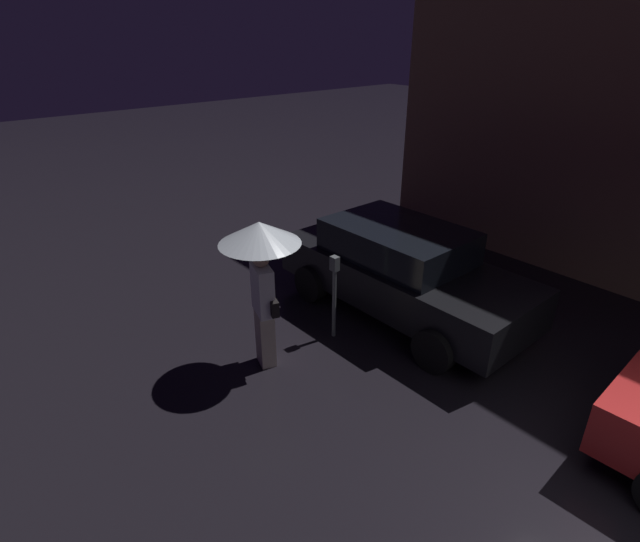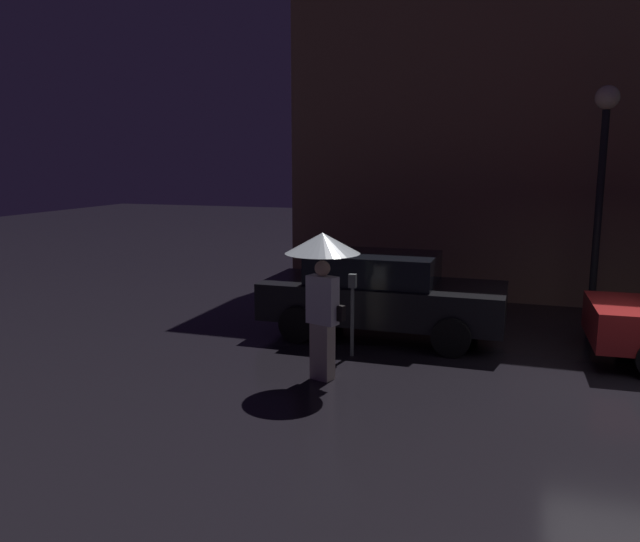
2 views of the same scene
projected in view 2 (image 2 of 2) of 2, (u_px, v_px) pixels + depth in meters
building_facade_left at (498, 128)px, 14.84m from camera, size 9.40×3.00×7.79m
parked_car_black at (381, 293)px, 11.26m from camera, size 4.29×1.96×1.51m
pedestrian_with_umbrella at (323, 265)px, 8.81m from camera, size 1.07×1.07×2.15m
parking_meter at (352, 306)px, 10.05m from camera, size 0.12×0.10×1.36m
street_lamp_near at (603, 156)px, 11.79m from camera, size 0.44×0.44×4.53m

